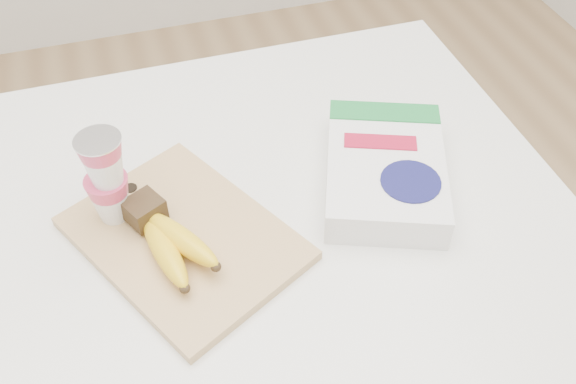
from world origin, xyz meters
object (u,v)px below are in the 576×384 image
object	(u,v)px
cutting_board	(184,238)
cereal_box	(385,170)
table	(197,379)
yogurt_stack	(106,177)
bananas	(167,238)

from	to	relation	value
cutting_board	cereal_box	size ratio (longest dim) A/B	1.04
table	yogurt_stack	distance (m)	0.54
cereal_box	cutting_board	bearing A→B (deg)	-153.91
cutting_board	bananas	bearing A→B (deg)	-169.11
table	yogurt_stack	world-z (taller)	yogurt_stack
bananas	cutting_board	bearing A→B (deg)	38.28
bananas	yogurt_stack	distance (m)	0.12
yogurt_stack	cereal_box	xyz separation A→B (m)	(0.39, -0.04, -0.06)
yogurt_stack	cutting_board	bearing A→B (deg)	-37.25
table	yogurt_stack	xyz separation A→B (m)	(-0.06, 0.03, 0.54)
table	cereal_box	world-z (taller)	cereal_box
bananas	yogurt_stack	bearing A→B (deg)	126.72
table	yogurt_stack	size ratio (longest dim) A/B	8.31
cutting_board	bananas	distance (m)	0.04
cutting_board	yogurt_stack	distance (m)	0.13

